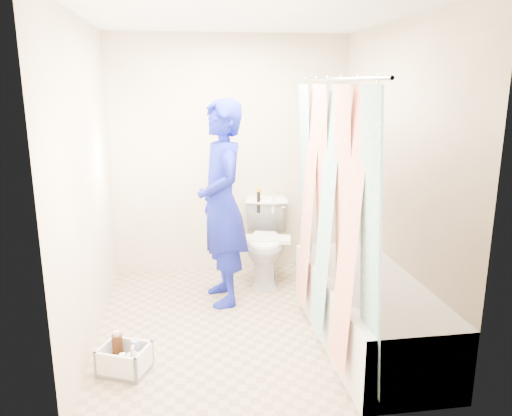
{
  "coord_description": "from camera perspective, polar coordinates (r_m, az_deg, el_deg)",
  "views": [
    {
      "loc": [
        -0.5,
        -3.74,
        1.93
      ],
      "look_at": [
        0.1,
        0.25,
        0.91
      ],
      "focal_mm": 35.0,
      "sensor_mm": 36.0,
      "label": 1
    }
  ],
  "objects": [
    {
      "name": "floor",
      "position": [
        4.24,
        -0.84,
        -12.94
      ],
      "size": [
        2.6,
        2.6,
        0.0
      ],
      "primitive_type": "plane",
      "color": "tan",
      "rests_on": "ground"
    },
    {
      "name": "ceiling",
      "position": [
        3.8,
        -0.97,
        21.26
      ],
      "size": [
        2.4,
        2.6,
        0.02
      ],
      "primitive_type": "cube",
      "color": "white",
      "rests_on": "wall_back"
    },
    {
      "name": "wall_back",
      "position": [
        5.12,
        -2.87,
        5.93
      ],
      "size": [
        2.4,
        0.02,
        2.4
      ],
      "primitive_type": "cube",
      "color": "beige",
      "rests_on": "ground"
    },
    {
      "name": "wall_front",
      "position": [
        2.6,
        2.97,
        -2.16
      ],
      "size": [
        2.4,
        0.02,
        2.4
      ],
      "primitive_type": "cube",
      "color": "beige",
      "rests_on": "ground"
    },
    {
      "name": "wall_left",
      "position": [
        3.87,
        -18.8,
        2.54
      ],
      "size": [
        0.02,
        2.6,
        2.4
      ],
      "primitive_type": "cube",
      "color": "beige",
      "rests_on": "ground"
    },
    {
      "name": "wall_right",
      "position": [
        4.17,
        15.69,
        3.56
      ],
      "size": [
        0.02,
        2.6,
        2.4
      ],
      "primitive_type": "cube",
      "color": "beige",
      "rests_on": "ground"
    },
    {
      "name": "bathtub",
      "position": [
        3.95,
        12.59,
        -11.11
      ],
      "size": [
        0.7,
        1.75,
        0.5
      ],
      "color": "white",
      "rests_on": "ground"
    },
    {
      "name": "curtain_rod",
      "position": [
        3.47,
        8.85,
        14.34
      ],
      "size": [
        0.02,
        1.9,
        0.02
      ],
      "primitive_type": "cylinder",
      "rotation": [
        1.57,
        0.0,
        0.0
      ],
      "color": "silver",
      "rests_on": "wall_back"
    },
    {
      "name": "shower_curtain",
      "position": [
        3.59,
        8.3,
        -0.68
      ],
      "size": [
        0.06,
        1.75,
        1.8
      ],
      "primitive_type": "cube",
      "color": "silver",
      "rests_on": "curtain_rod"
    },
    {
      "name": "toilet",
      "position": [
        4.97,
        1.15,
        -3.9
      ],
      "size": [
        0.58,
        0.84,
        0.78
      ],
      "primitive_type": "imported",
      "rotation": [
        0.0,
        0.0,
        -0.2
      ],
      "color": "silver",
      "rests_on": "ground"
    },
    {
      "name": "tank_lid",
      "position": [
        4.83,
        1.11,
        -3.59
      ],
      "size": [
        0.51,
        0.3,
        0.04
      ],
      "primitive_type": "cube",
      "rotation": [
        0.0,
        0.0,
        -0.2
      ],
      "color": "white",
      "rests_on": "toilet"
    },
    {
      "name": "tank_internals",
      "position": [
        5.07,
        0.73,
        0.92
      ],
      "size": [
        0.19,
        0.07,
        0.26
      ],
      "color": "black",
      "rests_on": "toilet"
    },
    {
      "name": "plumber",
      "position": [
        4.36,
        -3.92,
        0.46
      ],
      "size": [
        0.53,
        0.72,
        1.8
      ],
      "primitive_type": "imported",
      "rotation": [
        0.0,
        0.0,
        -1.41
      ],
      "color": "#0E3894",
      "rests_on": "ground"
    },
    {
      "name": "cleaning_caddy",
      "position": [
        3.66,
        -14.66,
        -16.49
      ],
      "size": [
        0.39,
        0.36,
        0.24
      ],
      "rotation": [
        0.0,
        0.0,
        -0.42
      ],
      "color": "silver",
      "rests_on": "ground"
    }
  ]
}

